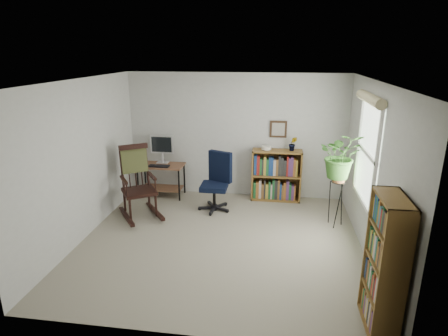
% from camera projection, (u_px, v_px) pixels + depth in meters
% --- Properties ---
extents(floor, '(4.20, 4.00, 0.00)m').
position_uv_depth(floor, '(220.00, 241.00, 5.72)').
color(floor, gray).
rests_on(floor, ground).
extents(ceiling, '(4.20, 4.00, 0.00)m').
position_uv_depth(ceiling, '(220.00, 81.00, 4.99)').
color(ceiling, silver).
rests_on(ceiling, ground).
extents(wall_back, '(4.20, 0.00, 2.40)m').
position_uv_depth(wall_back, '(236.00, 136.00, 7.24)').
color(wall_back, beige).
rests_on(wall_back, ground).
extents(wall_front, '(4.20, 0.00, 2.40)m').
position_uv_depth(wall_front, '(187.00, 230.00, 3.47)').
color(wall_front, beige).
rests_on(wall_front, ground).
extents(wall_left, '(0.00, 4.00, 2.40)m').
position_uv_depth(wall_left, '(83.00, 160.00, 5.64)').
color(wall_left, beige).
rests_on(wall_left, ground).
extents(wall_right, '(0.00, 4.00, 2.40)m').
position_uv_depth(wall_right, '(373.00, 173.00, 5.07)').
color(wall_right, beige).
rests_on(wall_right, ground).
extents(window, '(0.12, 1.20, 1.50)m').
position_uv_depth(window, '(367.00, 153.00, 5.30)').
color(window, white).
rests_on(window, wall_right).
extents(desk, '(0.89, 0.49, 0.64)m').
position_uv_depth(desk, '(162.00, 180.00, 7.42)').
color(desk, brown).
rests_on(desk, floor).
extents(monitor, '(0.46, 0.16, 0.56)m').
position_uv_depth(monitor, '(162.00, 149.00, 7.37)').
color(monitor, silver).
rests_on(monitor, desk).
extents(keyboard, '(0.40, 0.15, 0.02)m').
position_uv_depth(keyboard, '(159.00, 166.00, 7.20)').
color(keyboard, black).
rests_on(keyboard, desk).
extents(office_chair, '(0.76, 0.76, 1.07)m').
position_uv_depth(office_chair, '(214.00, 182.00, 6.68)').
color(office_chair, black).
rests_on(office_chair, floor).
extents(rocking_chair, '(1.16, 1.28, 1.27)m').
position_uv_depth(rocking_chair, '(139.00, 182.00, 6.39)').
color(rocking_chair, black).
rests_on(rocking_chair, floor).
extents(low_bookshelf, '(0.94, 0.31, 0.99)m').
position_uv_depth(low_bookshelf, '(276.00, 175.00, 7.17)').
color(low_bookshelf, brown).
rests_on(low_bookshelf, floor).
extents(tall_bookshelf, '(0.27, 0.64, 1.46)m').
position_uv_depth(tall_bookshelf, '(385.00, 264.00, 3.77)').
color(tall_bookshelf, brown).
rests_on(tall_bookshelf, floor).
extents(plant_stand, '(0.27, 0.27, 0.90)m').
position_uv_depth(plant_stand, '(337.00, 200.00, 6.10)').
color(plant_stand, black).
rests_on(plant_stand, floor).
extents(spider_plant, '(1.69, 1.88, 1.46)m').
position_uv_depth(spider_plant, '(343.00, 133.00, 5.77)').
color(spider_plant, '#356925').
rests_on(spider_plant, plant_stand).
extents(potted_plant_small, '(0.13, 0.24, 0.11)m').
position_uv_depth(potted_plant_small, '(293.00, 148.00, 6.98)').
color(potted_plant_small, '#356925').
rests_on(potted_plant_small, low_bookshelf).
extents(framed_picture, '(0.32, 0.04, 0.32)m').
position_uv_depth(framed_picture, '(278.00, 129.00, 7.05)').
color(framed_picture, black).
rests_on(framed_picture, wall_back).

